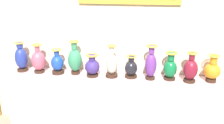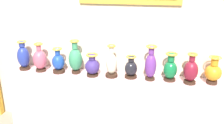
% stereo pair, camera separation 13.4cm
% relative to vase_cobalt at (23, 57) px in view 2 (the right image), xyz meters
% --- Properties ---
extents(display_shelf, '(2.76, 0.30, 0.80)m').
position_rel_vase_cobalt_xyz_m(display_shelf, '(1.18, 0.01, -0.58)').
color(display_shelf, beige).
rests_on(display_shelf, ground_plane).
extents(back_wall, '(4.99, 0.14, 2.63)m').
position_rel_vase_cobalt_xyz_m(back_wall, '(1.18, 0.22, 0.35)').
color(back_wall, beige).
rests_on(back_wall, ground_plane).
extents(vase_cobalt, '(0.16, 0.16, 0.39)m').
position_rel_vase_cobalt_xyz_m(vase_cobalt, '(0.00, 0.00, 0.00)').
color(vase_cobalt, '#382319').
rests_on(vase_cobalt, display_shelf).
extents(vase_rose, '(0.17, 0.17, 0.38)m').
position_rel_vase_cobalt_xyz_m(vase_rose, '(0.24, -0.02, -0.02)').
color(vase_rose, '#382319').
rests_on(vase_rose, display_shelf).
extents(vase_sapphire, '(0.16, 0.16, 0.33)m').
position_rel_vase_cobalt_xyz_m(vase_sapphire, '(0.49, -0.02, -0.04)').
color(vase_sapphire, '#382319').
rests_on(vase_sapphire, display_shelf).
extents(vase_jade, '(0.17, 0.17, 0.43)m').
position_rel_vase_cobalt_xyz_m(vase_jade, '(0.71, 0.01, 0.01)').
color(vase_jade, '#382319').
rests_on(vase_jade, display_shelf).
extents(vase_indigo, '(0.18, 0.18, 0.28)m').
position_rel_vase_cobalt_xyz_m(vase_indigo, '(0.94, -0.04, -0.05)').
color(vase_indigo, '#382319').
rests_on(vase_indigo, display_shelf).
extents(vase_ivory, '(0.15, 0.15, 0.40)m').
position_rel_vase_cobalt_xyz_m(vase_ivory, '(1.18, -0.02, -0.01)').
color(vase_ivory, '#382319').
rests_on(vase_ivory, display_shelf).
extents(vase_onyx, '(0.15, 0.15, 0.27)m').
position_rel_vase_cobalt_xyz_m(vase_onyx, '(1.42, 0.00, -0.06)').
color(vase_onyx, '#382319').
rests_on(vase_onyx, display_shelf).
extents(vase_violet, '(0.13, 0.13, 0.42)m').
position_rel_vase_cobalt_xyz_m(vase_violet, '(1.65, -0.02, 0.02)').
color(vase_violet, '#382319').
rests_on(vase_violet, display_shelf).
extents(vase_emerald, '(0.16, 0.16, 0.34)m').
position_rel_vase_cobalt_xyz_m(vase_emerald, '(1.88, 0.00, -0.03)').
color(vase_emerald, '#382319').
rests_on(vase_emerald, display_shelf).
extents(vase_burgundy, '(0.16, 0.16, 0.36)m').
position_rel_vase_cobalt_xyz_m(vase_burgundy, '(2.10, -0.04, -0.02)').
color(vase_burgundy, '#382319').
rests_on(vase_burgundy, display_shelf).
extents(vase_amber, '(0.19, 0.19, 0.32)m').
position_rel_vase_cobalt_xyz_m(vase_amber, '(2.36, 0.00, -0.03)').
color(vase_amber, '#382319').
rests_on(vase_amber, display_shelf).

